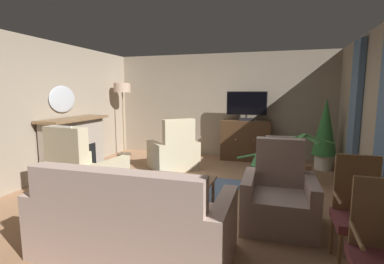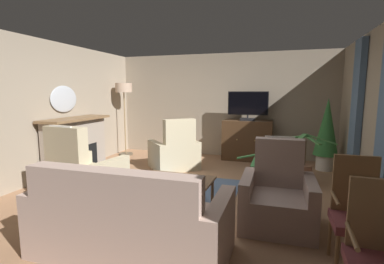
{
  "view_description": "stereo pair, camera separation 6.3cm",
  "coord_description": "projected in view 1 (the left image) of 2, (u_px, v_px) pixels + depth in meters",
  "views": [
    {
      "loc": [
        1.38,
        -4.33,
        1.65
      ],
      "look_at": [
        0.03,
        0.2,
        0.98
      ],
      "focal_mm": 26.52,
      "sensor_mm": 36.0,
      "label": 1
    },
    {
      "loc": [
        1.44,
        -4.31,
        1.65
      ],
      "look_at": [
        0.03,
        0.2,
        0.98
      ],
      "focal_mm": 26.52,
      "sensor_mm": 36.0,
      "label": 2
    }
  ],
  "objects": [
    {
      "name": "potted_plant_small_fern_corner",
      "position": [
        302.0,
        169.0,
        5.11
      ],
      "size": [
        1.07,
        0.79,
        0.92
      ],
      "color": "#99664C",
      "rests_on": "ground_plane"
    },
    {
      "name": "wall_back",
      "position": [
        221.0,
        105.0,
        7.33
      ],
      "size": [
        6.12,
        0.1,
        2.61
      ],
      "primitive_type": "cube",
      "color": "gray",
      "rests_on": "ground_plane"
    },
    {
      "name": "potted_plant_on_hearth_side",
      "position": [
        325.0,
        131.0,
        5.98
      ],
      "size": [
        0.5,
        0.5,
        1.53
      ],
      "color": "beige",
      "rests_on": "ground_plane"
    },
    {
      "name": "potted_plant_leafy_by_curtain",
      "position": [
        258.0,
        184.0,
        4.6
      ],
      "size": [
        0.85,
        0.72,
        0.69
      ],
      "color": "slate",
      "rests_on": "ground_plane"
    },
    {
      "name": "ground_plane",
      "position": [
        187.0,
        193.0,
        4.73
      ],
      "size": [
        6.12,
        6.36,
        0.04
      ],
      "primitive_type": "cube",
      "color": "#936B4C"
    },
    {
      "name": "tv_remote",
      "position": [
        181.0,
        178.0,
        3.99
      ],
      "size": [
        0.17,
        0.06,
        0.02
      ],
      "primitive_type": "cube",
      "rotation": [
        0.0,
        0.0,
        3.2
      ],
      "color": "black",
      "rests_on": "coffee_table"
    },
    {
      "name": "wall_left",
      "position": [
        45.0,
        110.0,
        5.34
      ],
      "size": [
        0.1,
        6.36,
        2.61
      ],
      "primitive_type": "cube",
      "color": "gray",
      "rests_on": "ground_plane"
    },
    {
      "name": "rug_central",
      "position": [
        162.0,
        194.0,
        4.61
      ],
      "size": [
        2.35,
        2.17,
        0.01
      ],
      "primitive_type": "cube",
      "color": "slate",
      "rests_on": "ground_plane"
    },
    {
      "name": "side_chair_nearest_door",
      "position": [
        358.0,
        211.0,
        2.68
      ],
      "size": [
        0.44,
        0.44,
        1.05
      ],
      "color": "brown",
      "rests_on": "ground_plane"
    },
    {
      "name": "tv_cabinet",
      "position": [
        246.0,
        141.0,
        6.92
      ],
      "size": [
        1.17,
        0.57,
        0.97
      ],
      "color": "black",
      "rests_on": "ground_plane"
    },
    {
      "name": "fireplace",
      "position": [
        76.0,
        147.0,
        5.73
      ],
      "size": [
        0.87,
        1.62,
        1.14
      ],
      "color": "#4C4C51",
      "rests_on": "ground_plane"
    },
    {
      "name": "coffee_table",
      "position": [
        178.0,
        182.0,
        4.02
      ],
      "size": [
        1.03,
        0.59,
        0.43
      ],
      "color": "brown",
      "rests_on": "ground_plane"
    },
    {
      "name": "floor_lamp",
      "position": [
        122.0,
        96.0,
        7.26
      ],
      "size": [
        0.42,
        0.42,
        1.87
      ],
      "color": "#4C4233",
      "rests_on": "ground_plane"
    },
    {
      "name": "wall_mirror_oval",
      "position": [
        63.0,
        99.0,
        5.66
      ],
      "size": [
        0.06,
        0.73,
        0.53
      ],
      "primitive_type": "ellipsoid",
      "color": "#B2B7BF"
    },
    {
      "name": "armchair_angled_to_table",
      "position": [
        174.0,
        154.0,
        6.1
      ],
      "size": [
        1.25,
        1.25,
        1.1
      ],
      "color": "tan",
      "rests_on": "ground_plane"
    },
    {
      "name": "armchair_facing_sofa",
      "position": [
        84.0,
        179.0,
        4.23
      ],
      "size": [
        1.03,
        1.01,
        1.2
      ],
      "color": "tan",
      "rests_on": "ground_plane"
    },
    {
      "name": "armchair_beside_cabinet",
      "position": [
        279.0,
        199.0,
        3.53
      ],
      "size": [
        0.87,
        0.83,
        1.07
      ],
      "color": "#A3897F",
      "rests_on": "ground_plane"
    },
    {
      "name": "television",
      "position": [
        247.0,
        105.0,
        6.74
      ],
      "size": [
        0.95,
        0.2,
        0.69
      ],
      "color": "black",
      "rests_on": "tv_cabinet"
    },
    {
      "name": "curtain_panel_far",
      "position": [
        356.0,
        104.0,
        4.93
      ],
      "size": [
        0.1,
        0.44,
        2.19
      ],
      "primitive_type": "cube",
      "color": "slate"
    },
    {
      "name": "cat",
      "position": [
        130.0,
        176.0,
        5.23
      ],
      "size": [
        0.66,
        0.3,
        0.22
      ],
      "color": "#937A5B",
      "rests_on": "ground_plane"
    },
    {
      "name": "sofa_floral",
      "position": [
        132.0,
        225.0,
        2.84
      ],
      "size": [
        1.98,
        0.91,
        0.97
      ],
      "color": "#BC9E8E",
      "rests_on": "ground_plane"
    }
  ]
}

